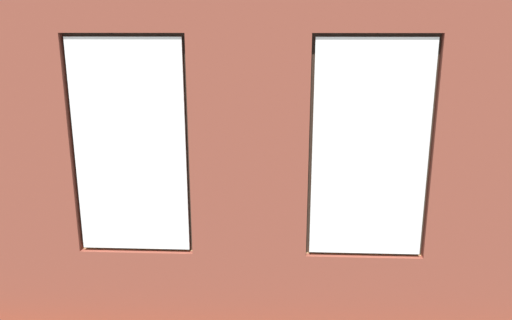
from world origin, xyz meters
name	(u,v)px	position (x,y,z in m)	size (l,w,h in m)	color
ground_plane	(260,228)	(0.00, 0.00, -0.05)	(6.41, 5.58, 0.10)	brown
brick_wall_with_windows	(249,145)	(0.00, 2.41, 1.72)	(5.81, 0.30, 3.45)	brown
white_wall_right	(41,103)	(2.86, 0.20, 1.73)	(0.10, 4.58, 3.45)	silver
couch_by_window	(188,258)	(0.68, 1.76, 0.33)	(1.89, 0.87, 0.80)	black
couch_left	(424,209)	(-2.21, 0.16, 0.33)	(0.91, 1.85, 0.80)	black
coffee_table	(252,191)	(0.12, -0.27, 0.40)	(1.49, 0.89, 0.45)	olive
cup_ceramic	(240,182)	(0.31, -0.38, 0.50)	(0.07, 0.07, 0.09)	silver
table_plant_small	(260,181)	(0.01, -0.13, 0.59)	(0.16, 0.16, 0.26)	brown
remote_black	(281,184)	(-0.29, -0.42, 0.46)	(0.05, 0.17, 0.02)	black
remote_gray	(220,189)	(0.57, -0.13, 0.46)	(0.05, 0.17, 0.02)	#59595B
media_console	(67,214)	(2.56, 0.44, 0.28)	(1.15, 0.42, 0.57)	black
tv_flatscreen	(62,169)	(2.56, 0.43, 0.90)	(0.94, 0.20, 0.66)	black
potted_plant_by_left_couch	(375,182)	(-1.81, -1.20, 0.27)	(0.27, 0.27, 0.41)	brown
potted_plant_corner_far_left	(491,238)	(-2.35, 1.88, 0.68)	(1.18, 1.05, 1.25)	#9E5638
potted_plant_corner_near_left	(403,154)	(-2.36, -1.79, 0.59)	(0.55, 0.55, 0.88)	beige
potted_plant_between_couches	(323,205)	(-0.71, 1.70, 0.93)	(1.05, 1.02, 1.44)	beige
potted_plant_near_tv	(74,226)	(2.01, 1.46, 0.55)	(0.73, 0.73, 1.01)	gray
potted_plant_foreground_right	(134,156)	(2.26, -1.74, 0.52)	(0.53, 0.53, 0.80)	#47423D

